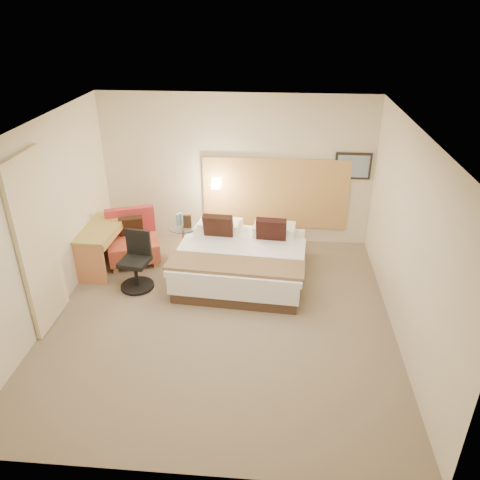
# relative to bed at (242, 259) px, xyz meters

# --- Properties ---
(floor) EXTENTS (4.80, 5.00, 0.02)m
(floor) POSITION_rel_bed_xyz_m (-0.21, -1.15, -0.33)
(floor) COLOR #766550
(floor) RESTS_ON ground
(ceiling) EXTENTS (4.80, 5.00, 0.02)m
(ceiling) POSITION_rel_bed_xyz_m (-0.21, -1.15, 2.39)
(ceiling) COLOR white
(ceiling) RESTS_ON floor
(wall_back) EXTENTS (4.80, 0.02, 2.70)m
(wall_back) POSITION_rel_bed_xyz_m (-0.21, 1.36, 1.03)
(wall_back) COLOR beige
(wall_back) RESTS_ON floor
(wall_front) EXTENTS (4.80, 0.02, 2.70)m
(wall_front) POSITION_rel_bed_xyz_m (-0.21, -3.66, 1.03)
(wall_front) COLOR beige
(wall_front) RESTS_ON floor
(wall_left) EXTENTS (0.02, 5.00, 2.70)m
(wall_left) POSITION_rel_bed_xyz_m (-2.62, -1.15, 1.03)
(wall_left) COLOR beige
(wall_left) RESTS_ON floor
(wall_right) EXTENTS (0.02, 5.00, 2.70)m
(wall_right) POSITION_rel_bed_xyz_m (2.20, -1.15, 1.03)
(wall_right) COLOR beige
(wall_right) RESTS_ON floor
(headboard_panel) EXTENTS (2.60, 0.04, 1.30)m
(headboard_panel) POSITION_rel_bed_xyz_m (0.49, 1.32, 0.63)
(headboard_panel) COLOR tan
(headboard_panel) RESTS_ON wall_back
(art_frame) EXTENTS (0.62, 0.03, 0.47)m
(art_frame) POSITION_rel_bed_xyz_m (1.81, 1.33, 1.18)
(art_frame) COLOR black
(art_frame) RESTS_ON wall_back
(art_canvas) EXTENTS (0.54, 0.01, 0.39)m
(art_canvas) POSITION_rel_bed_xyz_m (1.81, 1.31, 1.18)
(art_canvas) COLOR gray
(art_canvas) RESTS_ON wall_back
(lamp_arm) EXTENTS (0.02, 0.12, 0.02)m
(lamp_arm) POSITION_rel_bed_xyz_m (-0.56, 1.27, 0.83)
(lamp_arm) COLOR silver
(lamp_arm) RESTS_ON wall_back
(lamp_shade) EXTENTS (0.15, 0.15, 0.15)m
(lamp_shade) POSITION_rel_bed_xyz_m (-0.56, 1.21, 0.83)
(lamp_shade) COLOR #FFEDC6
(lamp_shade) RESTS_ON wall_back
(curtain) EXTENTS (0.06, 0.90, 2.42)m
(curtain) POSITION_rel_bed_xyz_m (-2.57, -1.40, 0.90)
(curtain) COLOR beige
(curtain) RESTS_ON wall_left
(bottle_a) EXTENTS (0.07, 0.07, 0.21)m
(bottle_a) POSITION_rel_bed_xyz_m (-1.15, 0.62, 0.38)
(bottle_a) COLOR #87B5D0
(bottle_a) RESTS_ON side_table
(bottle_b) EXTENTS (0.07, 0.07, 0.21)m
(bottle_b) POSITION_rel_bed_xyz_m (-1.11, 0.66, 0.38)
(bottle_b) COLOR #78A8BA
(bottle_b) RESTS_ON side_table
(menu_folder) EXTENTS (0.14, 0.07, 0.23)m
(menu_folder) POSITION_rel_bed_xyz_m (-0.97, 0.53, 0.39)
(menu_folder) COLOR #312114
(menu_folder) RESTS_ON side_table
(bed) EXTENTS (2.12, 2.08, 0.97)m
(bed) POSITION_rel_bed_xyz_m (0.00, 0.00, 0.00)
(bed) COLOR #422E21
(bed) RESTS_ON floor
(lounge_chair) EXTENTS (1.03, 0.97, 0.88)m
(lounge_chair) POSITION_rel_bed_xyz_m (-1.92, 0.40, 0.03)
(lounge_chair) COLOR tan
(lounge_chair) RESTS_ON floor
(side_table) EXTENTS (0.58, 0.58, 0.59)m
(side_table) POSITION_rel_bed_xyz_m (-1.07, 0.58, 0.01)
(side_table) COLOR silver
(side_table) RESTS_ON floor
(desk) EXTENTS (0.59, 1.21, 0.74)m
(desk) POSITION_rel_bed_xyz_m (-2.32, 0.13, 0.27)
(desk) COLOR #A99442
(desk) RESTS_ON floor
(desk_chair) EXTENTS (0.59, 0.59, 0.92)m
(desk_chair) POSITION_rel_bed_xyz_m (-1.61, -0.44, 0.06)
(desk_chair) COLOR black
(desk_chair) RESTS_ON floor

